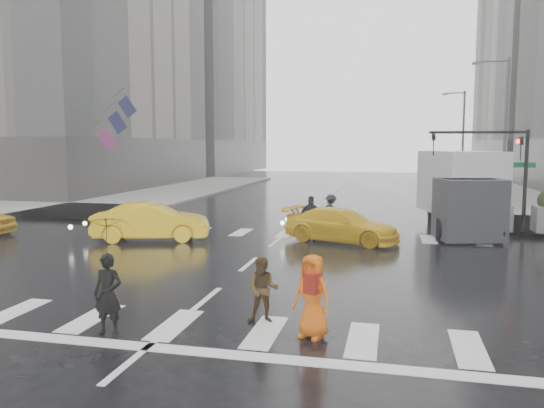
% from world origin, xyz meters
% --- Properties ---
extents(ground, '(120.00, 120.00, 0.00)m').
position_xyz_m(ground, '(0.00, 0.00, 0.00)').
color(ground, black).
rests_on(ground, ground).
extents(sidewalk_nw, '(35.00, 35.00, 0.15)m').
position_xyz_m(sidewalk_nw, '(-19.50, 17.50, 0.07)').
color(sidewalk_nw, gray).
rests_on(sidewalk_nw, ground).
extents(building_nw_far, '(26.05, 26.05, 44.00)m').
position_xyz_m(building_nw_far, '(-29.00, 56.00, 20.19)').
color(building_nw_far, '#66645E').
rests_on(building_nw_far, ground).
extents(road_markings, '(18.00, 48.00, 0.01)m').
position_xyz_m(road_markings, '(0.00, 0.00, 0.01)').
color(road_markings, silver).
rests_on(road_markings, ground).
extents(traffic_signal_pole, '(4.45, 0.42, 4.50)m').
position_xyz_m(traffic_signal_pole, '(9.01, 8.01, 3.22)').
color(traffic_signal_pole, black).
rests_on(traffic_signal_pole, ground).
extents(street_lamp_near, '(2.15, 0.22, 9.00)m').
position_xyz_m(street_lamp_near, '(10.87, 18.00, 4.95)').
color(street_lamp_near, '#59595B').
rests_on(street_lamp_near, ground).
extents(street_lamp_far, '(2.15, 0.22, 9.00)m').
position_xyz_m(street_lamp_far, '(10.87, 38.00, 4.95)').
color(street_lamp_far, '#59595B').
rests_on(street_lamp_far, ground).
extents(planter_west, '(1.10, 1.10, 1.80)m').
position_xyz_m(planter_west, '(7.00, 8.20, 0.98)').
color(planter_west, gray).
rests_on(planter_west, ground).
extents(planter_mid, '(1.10, 1.10, 1.80)m').
position_xyz_m(planter_mid, '(9.00, 8.20, 0.98)').
color(planter_mid, gray).
rests_on(planter_mid, ground).
extents(flag_cluster, '(2.87, 3.06, 4.69)m').
position_xyz_m(flag_cluster, '(-15.08, 18.50, 5.64)').
color(flag_cluster, '#59595B').
rests_on(flag_cluster, ground).
extents(pedestrian_black, '(1.00, 1.02, 2.43)m').
position_xyz_m(pedestrian_black, '(-1.10, -6.80, 1.61)').
color(pedestrian_black, black).
rests_on(pedestrian_black, ground).
extents(pedestrian_brown, '(0.75, 0.61, 1.44)m').
position_xyz_m(pedestrian_brown, '(1.80, -5.37, 0.72)').
color(pedestrian_brown, '#433018').
rests_on(pedestrian_brown, ground).
extents(pedestrian_orange, '(0.98, 0.82, 1.70)m').
position_xyz_m(pedestrian_orange, '(2.99, -6.07, 0.86)').
color(pedestrian_orange, '#DF5B0F').
rests_on(pedestrian_orange, ground).
extents(pedestrian_far_a, '(1.07, 0.68, 1.78)m').
position_xyz_m(pedestrian_far_a, '(1.28, 5.00, 0.89)').
color(pedestrian_far_a, black).
rests_on(pedestrian_far_a, ground).
extents(pedestrian_far_b, '(1.15, 1.09, 1.58)m').
position_xyz_m(pedestrian_far_b, '(1.74, 7.99, 0.79)').
color(pedestrian_far_b, black).
rests_on(pedestrian_far_b, ground).
extents(taxi_mid, '(4.88, 2.89, 1.52)m').
position_xyz_m(taxi_mid, '(-5.01, 3.30, 0.76)').
color(taxi_mid, '#EDB60C').
rests_on(taxi_mid, ground).
extents(taxi_rear, '(4.46, 2.98, 1.34)m').
position_xyz_m(taxi_rear, '(2.56, 4.68, 0.67)').
color(taxi_rear, '#EDB60C').
rests_on(taxi_rear, ground).
extents(box_truck, '(2.52, 6.72, 3.57)m').
position_xyz_m(box_truck, '(7.50, 8.26, 1.91)').
color(box_truck, silver).
rests_on(box_truck, ground).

